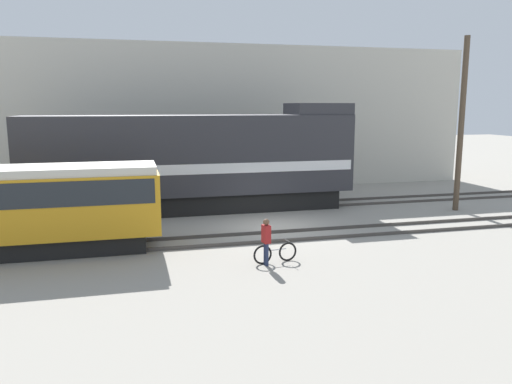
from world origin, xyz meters
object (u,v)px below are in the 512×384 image
streetcar (25,205)px  bicycle (275,253)px  person (266,237)px  utility_pole_center (461,125)px  freight_locomotive (195,161)px

streetcar → bicycle: streetcar is taller
streetcar → person: (8.19, -3.39, -0.87)m
utility_pole_center → freight_locomotive: bearing=167.0°
freight_locomotive → bicycle: freight_locomotive is taller
bicycle → person: person is taller
freight_locomotive → bicycle: (1.58, -9.34, -2.26)m
streetcar → utility_pole_center: bearing=8.6°
freight_locomotive → person: 9.76m
freight_locomotive → utility_pole_center: bearing=-13.0°
bicycle → utility_pole_center: 13.93m
utility_pole_center → streetcar: bearing=-171.4°
freight_locomotive → streetcar: bearing=-138.7°
freight_locomotive → utility_pole_center: (13.33, -3.08, 1.83)m
streetcar → bicycle: 9.28m
person → utility_pole_center: bearing=28.1°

